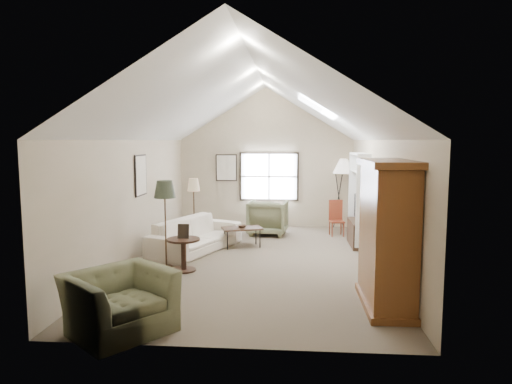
# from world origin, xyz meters

# --- Properties ---
(room_shell) EXTENTS (5.01, 8.01, 4.00)m
(room_shell) POSITION_xyz_m (0.00, 0.00, 3.21)
(room_shell) COLOR brown
(room_shell) RESTS_ON ground
(window) EXTENTS (1.72, 0.08, 1.42)m
(window) POSITION_xyz_m (0.10, 3.96, 1.45)
(window) COLOR black
(window) RESTS_ON room_shell
(skylight) EXTENTS (0.80, 1.20, 0.52)m
(skylight) POSITION_xyz_m (1.30, 0.90, 3.22)
(skylight) COLOR white
(skylight) RESTS_ON room_shell
(wall_art) EXTENTS (1.97, 3.71, 0.88)m
(wall_art) POSITION_xyz_m (-1.88, 1.94, 1.73)
(wall_art) COLOR black
(wall_art) RESTS_ON room_shell
(armoire) EXTENTS (0.60, 1.50, 2.20)m
(armoire) POSITION_xyz_m (2.18, -2.40, 1.10)
(armoire) COLOR brown
(armoire) RESTS_ON ground
(tv_alcove) EXTENTS (0.32, 1.30, 2.10)m
(tv_alcove) POSITION_xyz_m (2.34, 1.60, 1.15)
(tv_alcove) COLOR white
(tv_alcove) RESTS_ON ground
(media_console) EXTENTS (0.34, 1.18, 0.60)m
(media_console) POSITION_xyz_m (2.32, 1.60, 0.30)
(media_console) COLOR #382316
(media_console) RESTS_ON ground
(tv_panel) EXTENTS (0.05, 0.90, 0.55)m
(tv_panel) POSITION_xyz_m (2.32, 1.60, 0.92)
(tv_panel) COLOR black
(tv_panel) RESTS_ON media_console
(sofa) EXTENTS (1.86, 2.70, 0.73)m
(sofa) POSITION_xyz_m (-1.40, 0.80, 0.37)
(sofa) COLOR silver
(sofa) RESTS_ON ground
(armchair_near) EXTENTS (1.62, 1.64, 0.80)m
(armchair_near) POSITION_xyz_m (-1.46, -3.64, 0.40)
(armchair_near) COLOR #646A4A
(armchair_near) RESTS_ON ground
(armchair_far) EXTENTS (1.09, 1.11, 0.92)m
(armchair_far) POSITION_xyz_m (0.13, 2.72, 0.46)
(armchair_far) COLOR #666B4A
(armchair_far) RESTS_ON ground
(coffee_table) EXTENTS (1.03, 0.78, 0.47)m
(coffee_table) POSITION_xyz_m (-0.39, 1.23, 0.23)
(coffee_table) COLOR #3C2518
(coffee_table) RESTS_ON ground
(bowl) EXTENTS (0.28, 0.28, 0.05)m
(bowl) POSITION_xyz_m (-0.39, 1.23, 0.49)
(bowl) COLOR #322114
(bowl) RESTS_ON coffee_table
(side_table) EXTENTS (0.82, 0.82, 0.63)m
(side_table) POSITION_xyz_m (-1.30, -0.80, 0.32)
(side_table) COLOR #322014
(side_table) RESTS_ON ground
(side_chair) EXTENTS (0.41, 0.41, 0.93)m
(side_chair) POSITION_xyz_m (1.94, 2.70, 0.47)
(side_chair) COLOR brown
(side_chair) RESTS_ON ground
(tripod_lamp) EXTENTS (0.61, 0.61, 2.02)m
(tripod_lamp) POSITION_xyz_m (2.20, 3.70, 1.01)
(tripod_lamp) COLOR white
(tripod_lamp) RESTS_ON ground
(dark_lamp) EXTENTS (0.55, 0.55, 1.75)m
(dark_lamp) POSITION_xyz_m (-1.70, -0.60, 0.88)
(dark_lamp) COLOR #272D20
(dark_lamp) RESTS_ON ground
(tan_lamp) EXTENTS (0.41, 0.41, 1.58)m
(tan_lamp) POSITION_xyz_m (-1.70, 2.00, 0.79)
(tan_lamp) COLOR tan
(tan_lamp) RESTS_ON ground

